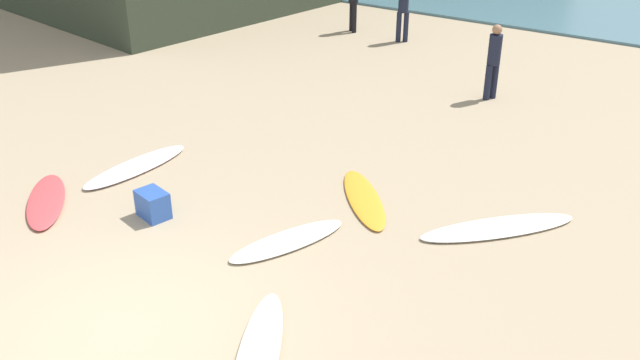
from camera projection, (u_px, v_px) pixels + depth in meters
name	position (u px, v px, depth m)	size (l,w,h in m)	color
ground_plane	(123.00, 330.00, 8.25)	(120.00, 120.00, 0.00)	tan
surfboard_0	(258.00, 355.00, 7.78)	(0.48, 2.33, 0.09)	#EEE3CE
surfboard_1	(364.00, 199.00, 11.09)	(0.51, 2.05, 0.07)	orange
surfboard_3	(46.00, 201.00, 11.01)	(0.57, 1.92, 0.08)	#E04A4E
surfboard_4	(136.00, 166.00, 12.13)	(0.59, 2.20, 0.09)	white
surfboard_5	(288.00, 241.00, 9.95)	(0.54, 1.92, 0.07)	silver
surfboard_6	(498.00, 227.00, 10.29)	(0.57, 2.50, 0.07)	white
beachgoer_near	(494.00, 59.00, 14.87)	(0.37, 0.37, 1.66)	#191E33
beachgoer_mid	(403.00, 7.00, 18.93)	(0.39, 0.39, 1.74)	#191E33
beach_cooler	(153.00, 204.00, 10.55)	(0.50, 0.36, 0.43)	#2D56B2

